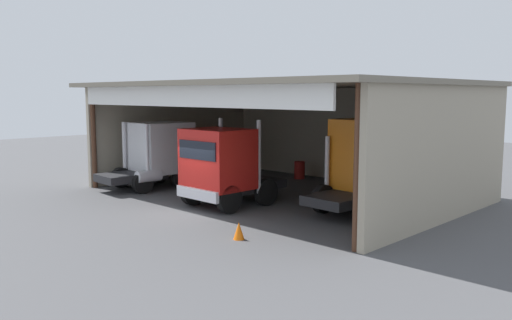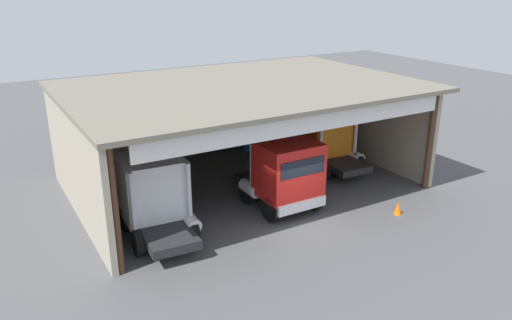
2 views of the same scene
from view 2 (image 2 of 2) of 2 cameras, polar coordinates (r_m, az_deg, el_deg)
ground_plane at (r=21.51m, az=5.12°, el=-7.29°), size 80.00×80.00×0.00m
workshop_shed at (r=25.22m, az=-2.90°, el=5.80°), size 16.39×11.57×5.13m
truck_white_center_right_bay at (r=20.42m, az=-11.55°, el=-3.82°), size 2.69×4.70×3.24m
truck_red_left_bay at (r=22.10m, az=3.23°, el=-1.61°), size 2.71×4.36×3.58m
truck_orange_yard_outside at (r=27.29m, az=7.88°, el=3.01°), size 2.70×4.75×3.64m
oil_drum at (r=28.06m, az=-9.73°, el=0.22°), size 0.58×0.58×0.95m
tool_cart at (r=30.29m, az=-0.89°, el=2.06°), size 0.90×0.60×1.00m
traffic_cone at (r=23.03m, az=15.88°, el=-5.32°), size 0.36×0.36×0.56m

